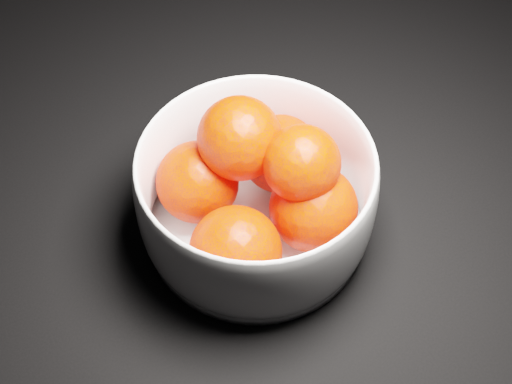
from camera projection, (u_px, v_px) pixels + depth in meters
name	position (u px, v px, depth m)	size (l,w,h in m)	color
bowl	(256.00, 196.00, 0.63)	(0.21, 0.21, 0.10)	silver
orange_pile	(260.00, 186.00, 0.62)	(0.16, 0.16, 0.12)	#FF1D00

